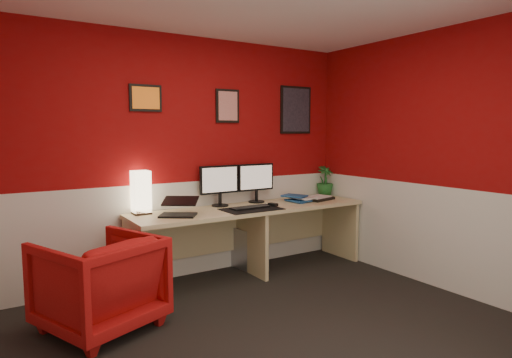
# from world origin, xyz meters

# --- Properties ---
(ground) EXTENTS (4.00, 3.50, 0.01)m
(ground) POSITION_xyz_m (0.00, 0.00, 0.00)
(ground) COLOR black
(ground) RESTS_ON ground
(wall_back) EXTENTS (4.00, 0.01, 2.50)m
(wall_back) POSITION_xyz_m (0.00, 1.75, 1.25)
(wall_back) COLOR maroon
(wall_back) RESTS_ON ground
(wall_right) EXTENTS (0.01, 3.50, 2.50)m
(wall_right) POSITION_xyz_m (2.00, 0.00, 1.25)
(wall_right) COLOR maroon
(wall_right) RESTS_ON ground
(wainscot_back) EXTENTS (4.00, 0.01, 1.00)m
(wainscot_back) POSITION_xyz_m (0.00, 1.75, 0.50)
(wainscot_back) COLOR silver
(wainscot_back) RESTS_ON ground
(wainscot_right) EXTENTS (0.01, 3.50, 1.00)m
(wainscot_right) POSITION_xyz_m (2.00, 0.00, 0.50)
(wainscot_right) COLOR silver
(wainscot_right) RESTS_ON ground
(desk) EXTENTS (2.60, 0.65, 0.73)m
(desk) POSITION_xyz_m (0.67, 1.41, 0.36)
(desk) COLOR #CFBB85
(desk) RESTS_ON ground
(shoji_lamp) EXTENTS (0.16, 0.16, 0.40)m
(shoji_lamp) POSITION_xyz_m (-0.44, 1.64, 0.93)
(shoji_lamp) COLOR #FFE5B2
(shoji_lamp) RESTS_ON desk
(laptop) EXTENTS (0.40, 0.38, 0.22)m
(laptop) POSITION_xyz_m (-0.19, 1.34, 0.84)
(laptop) COLOR black
(laptop) RESTS_ON desk
(monitor_left) EXTENTS (0.45, 0.06, 0.58)m
(monitor_left) POSITION_xyz_m (0.41, 1.63, 1.02)
(monitor_left) COLOR black
(monitor_left) RESTS_ON desk
(monitor_right) EXTENTS (0.45, 0.06, 0.58)m
(monitor_right) POSITION_xyz_m (0.88, 1.63, 1.02)
(monitor_right) COLOR black
(monitor_right) RESTS_ON desk
(desk_mat) EXTENTS (0.60, 0.38, 0.01)m
(desk_mat) POSITION_xyz_m (0.59, 1.28, 0.73)
(desk_mat) COLOR black
(desk_mat) RESTS_ON desk
(keyboard) EXTENTS (0.42, 0.15, 0.02)m
(keyboard) POSITION_xyz_m (0.59, 1.31, 0.74)
(keyboard) COLOR black
(keyboard) RESTS_ON desk_mat
(mouse) EXTENTS (0.08, 0.11, 0.03)m
(mouse) POSITION_xyz_m (0.88, 1.30, 0.75)
(mouse) COLOR black
(mouse) RESTS_ON desk_mat
(book_bottom) EXTENTS (0.22, 0.28, 0.02)m
(book_bottom) POSITION_xyz_m (1.19, 1.39, 0.74)
(book_bottom) COLOR navy
(book_bottom) RESTS_ON desk
(book_middle) EXTENTS (0.26, 0.33, 0.02)m
(book_middle) POSITION_xyz_m (1.25, 1.42, 0.77)
(book_middle) COLOR silver
(book_middle) RESTS_ON book_bottom
(book_top) EXTENTS (0.28, 0.32, 0.02)m
(book_top) POSITION_xyz_m (1.18, 1.40, 0.79)
(book_top) COLOR navy
(book_top) RESTS_ON book_middle
(zen_tray) EXTENTS (0.40, 0.33, 0.03)m
(zen_tray) POSITION_xyz_m (1.58, 1.40, 0.74)
(zen_tray) COLOR black
(zen_tray) RESTS_ON desk
(potted_plant) EXTENTS (0.21, 0.21, 0.37)m
(potted_plant) POSITION_xyz_m (1.89, 1.63, 0.91)
(potted_plant) COLOR #19591E
(potted_plant) RESTS_ON desk
(pc_tower) EXTENTS (0.26, 0.47, 0.45)m
(pc_tower) POSITION_xyz_m (0.74, 1.57, 0.23)
(pc_tower) COLOR #99999E
(pc_tower) RESTS_ON ground
(armchair) EXTENTS (1.02, 1.04, 0.73)m
(armchair) POSITION_xyz_m (-1.02, 0.91, 0.37)
(armchair) COLOR #AD1514
(armchair) RESTS_ON ground
(art_left) EXTENTS (0.32, 0.02, 0.26)m
(art_left) POSITION_xyz_m (-0.34, 1.74, 1.85)
(art_left) COLOR orange
(art_left) RESTS_ON wall_back
(art_center) EXTENTS (0.28, 0.02, 0.36)m
(art_center) POSITION_xyz_m (0.57, 1.74, 1.80)
(art_center) COLOR red
(art_center) RESTS_ON wall_back
(art_right) EXTENTS (0.44, 0.02, 0.56)m
(art_right) POSITION_xyz_m (1.50, 1.74, 1.78)
(art_right) COLOR black
(art_right) RESTS_ON wall_back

